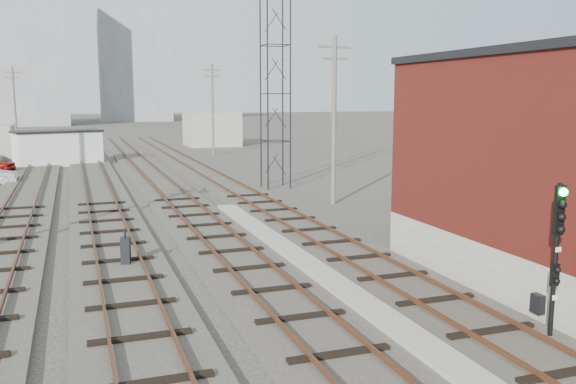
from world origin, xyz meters
name	(u,v)px	position (x,y,z in m)	size (l,w,h in m)	color
ground	(145,155)	(0.00, 60.00, 0.00)	(320.00, 320.00, 0.00)	#282621
track_right	(217,180)	(2.50, 39.00, 0.11)	(3.20, 90.00, 0.39)	#332D28
track_mid_right	(158,183)	(-1.50, 39.00, 0.11)	(3.20, 90.00, 0.39)	#332D28
track_mid_left	(96,185)	(-5.50, 39.00, 0.11)	(3.20, 90.00, 0.39)	#332D28
track_left	(30,188)	(-9.50, 39.00, 0.11)	(3.20, 90.00, 0.39)	#332D28
platform_curb	(337,288)	(0.50, 14.00, 0.13)	(0.90, 28.00, 0.26)	gray
lattice_tower	(275,70)	(5.50, 35.00, 7.50)	(1.60, 1.60, 15.00)	black
utility_pole_left_c	(15,106)	(-12.50, 70.00, 4.80)	(1.80, 0.24, 9.00)	#595147
utility_pole_right_a	(334,116)	(6.50, 28.00, 4.80)	(1.80, 0.24, 9.00)	#595147
utility_pole_right_b	(213,107)	(6.50, 58.00, 4.80)	(1.80, 0.24, 9.00)	#595147
apartment_left	(9,51)	(-18.00, 135.00, 15.00)	(22.00, 14.00, 30.00)	gray
apartment_right	(134,66)	(8.00, 150.00, 13.00)	(16.00, 12.00, 26.00)	gray
shed_right	(212,129)	(9.00, 70.00, 2.00)	(6.00, 6.00, 4.00)	gray
signal_mast	(557,252)	(3.70, 8.75, 2.24)	(0.40, 0.41, 3.86)	gray
switch_stand	(126,251)	(-5.27, 18.64, 0.62)	(0.37, 0.37, 1.31)	black
site_trailer	(58,148)	(-8.01, 53.28, 1.50)	(7.65, 4.85, 2.98)	silver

